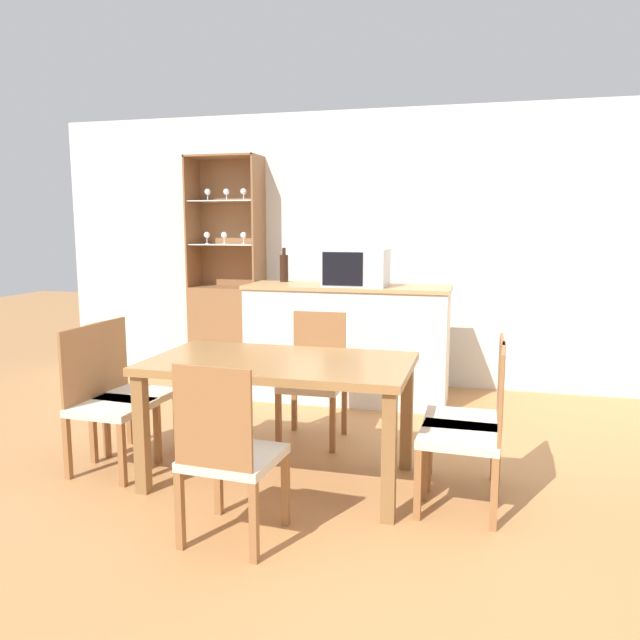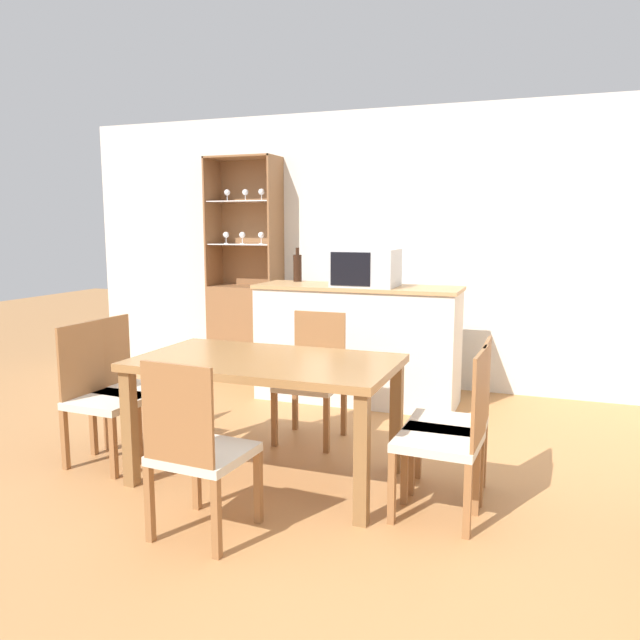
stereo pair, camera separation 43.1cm
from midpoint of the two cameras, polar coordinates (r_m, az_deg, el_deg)
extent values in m
plane|color=#B27A47|center=(3.63, -3.28, -15.73)|extent=(18.00, 18.00, 0.00)
cube|color=silver|center=(5.87, 4.61, 6.44)|extent=(6.80, 0.06, 2.55)
cube|color=silver|center=(5.34, 0.18, -2.31)|extent=(1.70, 0.53, 0.97)
cube|color=tan|center=(5.27, 0.19, 3.02)|extent=(1.73, 0.56, 0.03)
cube|color=brown|center=(6.24, -10.38, -1.14)|extent=(0.70, 0.35, 0.90)
cube|color=brown|center=(6.31, -10.00, 8.79)|extent=(0.70, 0.02, 1.25)
cube|color=brown|center=(6.31, -13.49, 8.68)|extent=(0.02, 0.35, 1.25)
cube|color=brown|center=(6.02, -7.69, 8.86)|extent=(0.02, 0.35, 1.25)
cube|color=brown|center=(6.19, -10.82, 14.47)|extent=(0.70, 0.35, 0.02)
cube|color=white|center=(6.16, -10.60, 6.81)|extent=(0.65, 0.31, 0.01)
cube|color=white|center=(6.16, -10.71, 10.63)|extent=(0.65, 0.31, 0.01)
cylinder|color=white|center=(6.21, -12.27, 6.85)|extent=(0.04, 0.04, 0.01)
cylinder|color=white|center=(6.21, -12.28, 7.13)|extent=(0.01, 0.01, 0.06)
sphere|color=white|center=(6.21, -12.29, 7.60)|extent=(0.06, 0.06, 0.06)
cylinder|color=white|center=(6.25, -12.22, 10.63)|extent=(0.04, 0.04, 0.01)
cylinder|color=white|center=(6.25, -12.22, 10.91)|extent=(0.01, 0.01, 0.06)
sphere|color=white|center=(6.26, -12.24, 11.38)|extent=(0.06, 0.06, 0.06)
cylinder|color=white|center=(6.12, -10.77, 6.87)|extent=(0.04, 0.04, 0.01)
cylinder|color=white|center=(6.12, -10.77, 7.15)|extent=(0.01, 0.01, 0.06)
sphere|color=white|center=(6.12, -10.79, 7.63)|extent=(0.06, 0.06, 0.06)
cylinder|color=white|center=(6.20, -10.55, 10.70)|extent=(0.04, 0.04, 0.01)
cylinder|color=white|center=(6.20, -10.56, 10.98)|extent=(0.01, 0.01, 0.06)
sphere|color=white|center=(6.20, -10.58, 11.46)|extent=(0.06, 0.06, 0.06)
cylinder|color=white|center=(6.08, -9.03, 6.90)|extent=(0.04, 0.04, 0.01)
cylinder|color=white|center=(6.08, -9.04, 7.19)|extent=(0.01, 0.01, 0.06)
sphere|color=white|center=(6.08, -9.05, 7.67)|extent=(0.06, 0.06, 0.06)
cylinder|color=white|center=(6.10, -9.04, 10.77)|extent=(0.04, 0.04, 0.01)
cylinder|color=white|center=(6.10, -9.05, 11.06)|extent=(0.01, 0.01, 0.06)
sphere|color=white|center=(6.10, -9.06, 11.54)|extent=(0.06, 0.06, 0.06)
cube|color=olive|center=(3.63, -7.09, -4.00)|extent=(1.51, 0.86, 0.05)
cube|color=olive|center=(3.73, -19.27, -9.89)|extent=(0.07, 0.07, 0.68)
cube|color=olive|center=(3.20, 2.43, -12.53)|extent=(0.07, 0.07, 0.68)
cube|color=olive|center=(4.33, -13.82, -7.08)|extent=(0.07, 0.07, 0.68)
cube|color=olive|center=(3.88, 4.77, -8.70)|extent=(0.07, 0.07, 0.68)
cube|color=beige|center=(3.35, 9.08, -10.54)|extent=(0.44, 0.44, 0.05)
cube|color=#936038|center=(3.26, 12.68, -6.54)|extent=(0.04, 0.38, 0.46)
cube|color=#936038|center=(3.29, 5.12, -14.83)|extent=(0.04, 0.04, 0.38)
cube|color=#936038|center=(3.63, 6.44, -12.53)|extent=(0.04, 0.04, 0.38)
cube|color=#936038|center=(3.24, 11.89, -15.38)|extent=(0.04, 0.04, 0.38)
cube|color=#936038|center=(3.58, 12.52, -12.98)|extent=(0.04, 0.04, 0.38)
cube|color=beige|center=(4.35, -3.55, -5.97)|extent=(0.42, 0.42, 0.05)
cube|color=#936038|center=(4.48, -2.80, -2.20)|extent=(0.38, 0.02, 0.46)
cube|color=#936038|center=(4.18, -1.82, -9.59)|extent=(0.04, 0.04, 0.38)
cube|color=#936038|center=(4.30, -6.72, -9.15)|extent=(0.04, 0.04, 0.38)
cube|color=#936038|center=(4.53, -0.49, -8.15)|extent=(0.04, 0.04, 0.38)
cube|color=#936038|center=(4.63, -5.05, -7.79)|extent=(0.04, 0.04, 0.38)
cube|color=beige|center=(4.29, -19.38, -6.65)|extent=(0.45, 0.45, 0.05)
cube|color=#936038|center=(4.36, -21.60, -3.10)|extent=(0.05, 0.38, 0.46)
cube|color=#936038|center=(4.39, -15.74, -9.04)|extent=(0.04, 0.04, 0.38)
cube|color=#936038|center=(4.10, -18.79, -10.44)|extent=(0.04, 0.04, 0.38)
cube|color=#936038|center=(4.61, -19.64, -8.37)|extent=(0.04, 0.04, 0.38)
cube|color=#936038|center=(4.33, -22.79, -9.62)|extent=(0.04, 0.04, 0.38)
cube|color=beige|center=(4.09, -21.40, -7.50)|extent=(0.43, 0.43, 0.05)
cube|color=#936038|center=(4.16, -23.75, -3.78)|extent=(0.03, 0.38, 0.46)
cube|color=#936038|center=(4.19, -17.56, -9.97)|extent=(0.04, 0.04, 0.38)
cube|color=#936038|center=(3.90, -20.76, -11.52)|extent=(0.04, 0.04, 0.38)
cube|color=#936038|center=(4.41, -21.66, -9.26)|extent=(0.04, 0.04, 0.38)
cube|color=#936038|center=(4.14, -24.96, -10.63)|extent=(0.04, 0.04, 0.38)
cube|color=beige|center=(3.10, -11.94, -12.25)|extent=(0.44, 0.44, 0.05)
cube|color=#936038|center=(2.86, -14.15, -8.75)|extent=(0.38, 0.04, 0.46)
cube|color=#936038|center=(3.42, -12.98, -14.08)|extent=(0.04, 0.04, 0.38)
cube|color=#936038|center=(3.25, -7.10, -15.16)|extent=(0.04, 0.04, 0.38)
cube|color=#936038|center=(3.13, -16.73, -16.41)|extent=(0.04, 0.04, 0.38)
cube|color=#936038|center=(2.95, -10.44, -17.85)|extent=(0.04, 0.04, 0.38)
cube|color=beige|center=(3.60, 9.50, -9.22)|extent=(0.42, 0.42, 0.05)
cube|color=#936038|center=(3.52, 12.85, -5.42)|extent=(0.02, 0.38, 0.46)
cube|color=#936038|center=(3.51, 5.98, -13.27)|extent=(0.04, 0.04, 0.38)
cube|color=#936038|center=(3.86, 6.83, -11.22)|extent=(0.04, 0.04, 0.38)
cube|color=#936038|center=(3.48, 12.31, -13.63)|extent=(0.04, 0.04, 0.38)
cube|color=#936038|center=(3.83, 12.53, -11.52)|extent=(0.04, 0.04, 0.38)
cube|color=#B7BABF|center=(5.21, 0.97, 4.82)|extent=(0.52, 0.39, 0.31)
cube|color=black|center=(5.03, -0.39, 4.69)|extent=(0.33, 0.01, 0.27)
cylinder|color=black|center=(5.63, -5.50, 4.72)|extent=(0.08, 0.08, 0.24)
cylinder|color=black|center=(5.62, -5.53, 6.27)|extent=(0.03, 0.03, 0.06)
camera|label=1|loc=(0.22, -92.78, -0.42)|focal=35.00mm
camera|label=2|loc=(0.22, 87.22, 0.42)|focal=35.00mm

